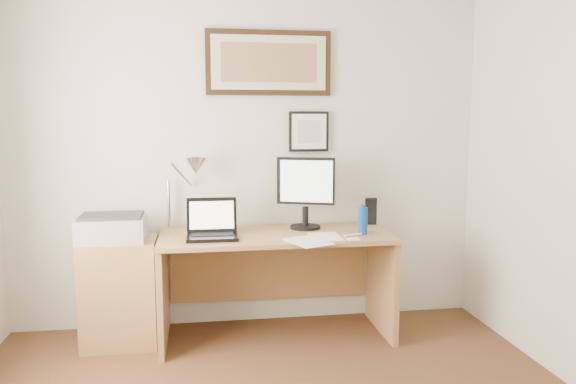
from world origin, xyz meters
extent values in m
cube|color=silver|center=(0.00, 2.00, 1.25)|extent=(3.50, 0.02, 2.50)
cube|color=olive|center=(-0.92, 1.68, 0.36)|extent=(0.50, 0.40, 0.73)
cylinder|color=#0C3A9D|center=(0.74, 1.51, 0.84)|extent=(0.07, 0.07, 0.19)
cylinder|color=#0C3A9D|center=(0.74, 1.51, 0.95)|extent=(0.03, 0.03, 0.02)
cube|color=black|center=(0.92, 1.88, 0.85)|extent=(0.11, 0.10, 0.20)
cube|color=white|center=(0.32, 1.34, 0.75)|extent=(0.33, 0.38, 0.00)
cube|color=white|center=(0.47, 1.46, 0.75)|extent=(0.20, 0.29, 0.00)
cube|color=#F9FB77|center=(0.63, 1.34, 0.76)|extent=(0.08, 0.08, 0.01)
cylinder|color=white|center=(0.66, 1.46, 0.76)|extent=(0.14, 0.06, 0.02)
imported|color=tan|center=(-0.41, 1.55, 0.76)|extent=(0.29, 0.33, 0.02)
cube|color=olive|center=(0.15, 1.63, 0.73)|extent=(1.60, 0.70, 0.03)
cube|color=olive|center=(-0.63, 1.63, 0.36)|extent=(0.04, 0.65, 0.72)
cube|color=olive|center=(0.93, 1.63, 0.36)|extent=(0.04, 0.65, 0.72)
cube|color=olive|center=(0.15, 1.96, 0.45)|extent=(1.50, 0.03, 0.55)
cube|color=black|center=(-0.29, 1.52, 0.76)|extent=(0.34, 0.25, 0.02)
cube|color=black|center=(-0.29, 1.55, 0.78)|extent=(0.28, 0.13, 0.00)
cube|color=black|center=(-0.29, 1.66, 0.89)|extent=(0.34, 0.08, 0.23)
cube|color=white|center=(-0.29, 1.65, 0.89)|extent=(0.30, 0.06, 0.18)
cylinder|color=black|center=(0.39, 1.78, 0.76)|extent=(0.22, 0.22, 0.02)
cylinder|color=black|center=(0.39, 1.78, 0.84)|extent=(0.04, 0.04, 0.14)
cube|color=black|center=(0.39, 1.77, 1.10)|extent=(0.41, 0.18, 0.34)
cube|color=white|center=(0.39, 1.75, 1.10)|extent=(0.36, 0.13, 0.30)
cube|color=#A4A4A6|center=(-0.96, 1.67, 0.81)|extent=(0.44, 0.34, 0.16)
cube|color=#2E2E2E|center=(-0.96, 1.67, 0.90)|extent=(0.40, 0.30, 0.02)
cylinder|color=silver|center=(-0.59, 1.92, 0.93)|extent=(0.02, 0.02, 0.36)
cylinder|color=silver|center=(-0.49, 1.86, 1.15)|extent=(0.15, 0.23, 0.19)
cone|color=silver|center=(-0.39, 1.80, 1.21)|extent=(0.16, 0.18, 0.15)
cube|color=black|center=(0.15, 1.98, 1.95)|extent=(0.92, 0.03, 0.47)
cube|color=beige|center=(0.15, 1.96, 1.95)|extent=(0.84, 0.01, 0.39)
cube|color=brown|center=(0.15, 1.95, 1.95)|extent=(0.70, 0.00, 0.28)
cube|color=black|center=(0.45, 1.98, 1.45)|extent=(0.30, 0.02, 0.30)
cube|color=white|center=(0.45, 1.96, 1.45)|extent=(0.26, 0.00, 0.26)
cube|color=#ADB1B7|center=(0.45, 1.96, 1.45)|extent=(0.17, 0.00, 0.17)
camera|label=1|loc=(-0.35, -2.18, 1.55)|focal=35.00mm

